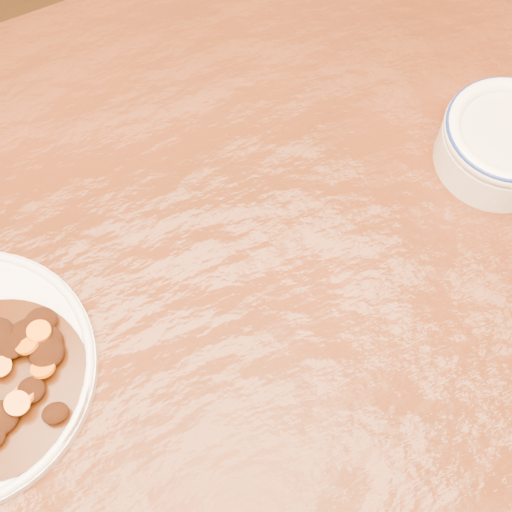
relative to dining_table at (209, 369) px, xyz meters
name	(u,v)px	position (x,y,z in m)	size (l,w,h in m)	color
ground	(230,479)	(0.00, 0.00, -0.67)	(4.00, 4.00, 0.00)	#422310
dining_table	(209,369)	(0.00, 0.00, 0.00)	(1.57, 1.03, 0.75)	#58240F
dip_bowl	(504,142)	(0.34, 0.08, 0.11)	(0.13, 0.13, 0.06)	white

